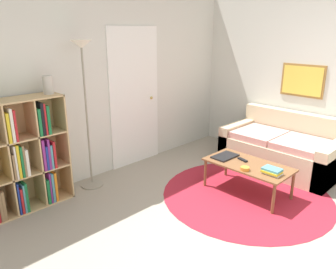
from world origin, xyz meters
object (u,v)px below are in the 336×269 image
Objects in this scene: laptop at (225,156)px; couch at (283,149)px; floor_lamp at (84,75)px; coffee_table at (248,166)px; vase_on_shelf at (48,85)px; bowl at (245,169)px; bookshelf at (16,159)px.

couch is at bearing -13.16° from laptop.
couch is at bearing -31.79° from floor_lamp.
vase_on_shelf is at bearing 137.13° from coffee_table.
laptop is at bearing -43.66° from floor_lamp.
floor_lamp is 2.24m from bowl.
couch is at bearing 4.31° from coffee_table.
coffee_table is 0.34m from laptop.
vase_on_shelf reaches higher than coffee_table.
vase_on_shelf reaches higher than bowl.
laptop is (-0.02, 0.34, 0.05)m from coffee_table.
coffee_table is 2.99× the size of laptop.
vase_on_shelf is (-2.82, 1.53, 1.11)m from couch.
vase_on_shelf is at bearing 0.28° from bookshelf.
coffee_table is 9.87× the size of bowl.
couch is 1.54× the size of coffee_table.
floor_lamp reaches higher than vase_on_shelf.
bookshelf is at bearing 139.84° from bowl.
floor_lamp is 0.44m from vase_on_shelf.
coffee_table is (-1.09, -0.08, 0.08)m from couch.
bowl is at bearing -113.33° from laptop.
couch is 1.30m from bowl.
couch is at bearing -24.90° from bookshelf.
vase_on_shelf reaches higher than couch.
bookshelf is 2.62m from bowl.
floor_lamp is at bearing 136.34° from laptop.
laptop is (1.28, -1.22, -1.07)m from floor_lamp.
coffee_table is at bearing -86.54° from laptop.
bookshelf is 12.03× the size of bowl.
laptop is at bearing 93.46° from coffee_table.
laptop is (-1.11, 0.26, 0.12)m from couch.
bookshelf is 2.52m from laptop.
vase_on_shelf reaches higher than bookshelf.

